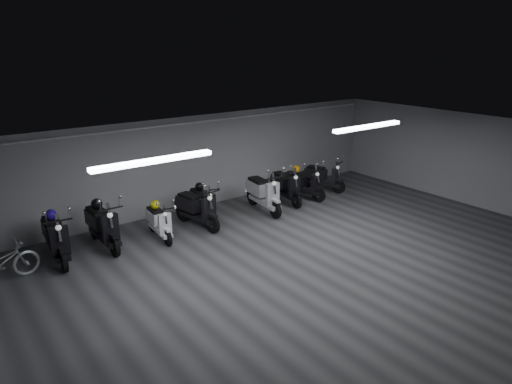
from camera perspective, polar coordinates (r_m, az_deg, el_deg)
floor at (r=10.62m, az=6.01°, el=-9.31°), size 14.00×10.00×0.01m
ceiling at (r=9.66m, az=6.55°, el=5.66°), size 14.00×10.00×0.01m
back_wall at (r=13.96m, az=-7.82°, el=3.55°), size 14.00×0.01×2.80m
right_wall at (r=15.52m, az=25.67°, el=3.40°), size 0.01×10.00×2.80m
fluor_strip_left at (r=8.86m, az=-12.46°, el=3.77°), size 2.40×0.18×0.08m
fluor_strip_right at (r=12.50m, az=13.56°, el=7.81°), size 2.40×0.18×0.08m
conduit at (r=13.63m, az=-7.86°, el=8.45°), size 13.60×0.05×0.05m
scooter_0 at (r=11.57m, az=-23.47°, el=-4.39°), size 0.80×2.03×1.48m
scooter_1 at (r=11.89m, az=-18.39°, el=-3.18°), size 0.71×2.00×1.48m
scooter_2 at (r=12.09m, az=-11.85°, el=-3.00°), size 0.65×1.63×1.19m
scooter_3 at (r=12.63m, az=-7.30°, el=-1.32°), size 0.95×1.96×1.40m
scooter_5 at (r=13.08m, az=-6.54°, el=-0.78°), size 0.83×1.84×1.32m
scooter_6 at (r=13.69m, az=0.94°, el=0.57°), size 0.90×2.07×1.49m
scooter_7 at (r=14.49m, az=3.75°, el=1.35°), size 0.93×1.95×1.39m
scooter_8 at (r=14.88m, az=5.76°, el=1.60°), size 1.13×1.87×1.32m
scooter_9 at (r=15.81m, az=8.30°, el=2.42°), size 1.12×1.83×1.29m
helmet_0 at (r=12.20m, az=-12.30°, el=-1.53°), size 0.24×0.24×0.24m
helmet_1 at (r=11.72m, az=-23.90°, el=-2.56°), size 0.26×0.26×0.26m
helmet_2 at (r=12.03m, az=-19.00°, el=-1.40°), size 0.28×0.28×0.28m
helmet_3 at (r=14.92m, az=4.96°, el=2.81°), size 0.26×0.26×0.26m
helmet_4 at (r=13.21m, az=-6.99°, el=0.66°), size 0.24×0.24×0.24m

